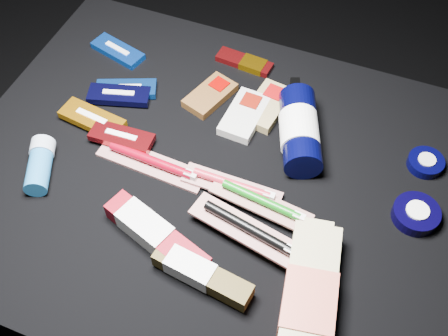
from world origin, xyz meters
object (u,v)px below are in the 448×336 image
at_px(bodywash_bottle, 310,294).
at_px(deodorant_stick, 40,165).
at_px(toothpaste_carton_red, 153,233).
at_px(lotion_bottle, 300,130).

distance_m(bodywash_bottle, deodorant_stick, 0.54).
bearing_deg(toothpaste_carton_red, deodorant_stick, -172.98).
distance_m(bodywash_bottle, toothpaste_carton_red, 0.28).
xyz_separation_m(lotion_bottle, deodorant_stick, (-0.42, -0.25, -0.01)).
distance_m(deodorant_stick, toothpaste_carton_red, 0.26).
relative_size(bodywash_bottle, toothpaste_carton_red, 1.15).
xyz_separation_m(lotion_bottle, bodywash_bottle, (0.11, -0.31, -0.01)).
bearing_deg(bodywash_bottle, lotion_bottle, 100.15).
bearing_deg(lotion_bottle, bodywash_bottle, -91.10).
bearing_deg(toothpaste_carton_red, bodywash_bottle, 16.73).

